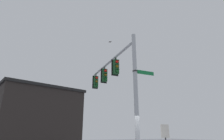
% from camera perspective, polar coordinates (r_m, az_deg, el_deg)
% --- Properties ---
extents(signal_pole, '(0.24, 0.24, 7.34)m').
position_cam_1_polar(signal_pole, '(10.36, 7.33, -7.29)').
color(signal_pole, '#ADB2B7').
rests_on(signal_pole, ground).
extents(mast_arm, '(0.53, 7.37, 0.17)m').
position_cam_1_polar(mast_arm, '(14.44, -0.65, 2.53)').
color(mast_arm, '#ADB2B7').
extents(traffic_light_nearest_pole, '(0.54, 0.49, 1.31)m').
position_cam_1_polar(traffic_light_nearest_pole, '(13.20, 1.25, 0.98)').
color(traffic_light_nearest_pole, black).
extents(traffic_light_mid_inner, '(0.54, 0.49, 1.31)m').
position_cam_1_polar(traffic_light_mid_inner, '(15.12, -2.24, -1.60)').
color(traffic_light_mid_inner, black).
extents(traffic_light_mid_outer, '(0.54, 0.49, 1.31)m').
position_cam_1_polar(traffic_light_mid_outer, '(17.10, -4.94, -3.59)').
color(traffic_light_mid_outer, black).
extents(street_name_sign, '(1.42, 0.28, 0.22)m').
position_cam_1_polar(street_name_sign, '(10.90, 8.83, -0.64)').
color(street_name_sign, '#147238').
extents(bird_flying, '(0.27, 0.31, 0.08)m').
position_cam_1_polar(bird_flying, '(18.75, -0.61, 8.62)').
color(bird_flying, '#4C4742').
extents(storefront_building, '(10.43, 9.97, 6.58)m').
position_cam_1_polar(storefront_building, '(24.05, -22.56, -13.42)').
color(storefront_building, '#282321').
rests_on(storefront_building, ground).
extents(tree_by_storefront, '(3.31, 3.31, 6.88)m').
position_cam_1_polar(tree_by_storefront, '(23.27, -26.27, -8.08)').
color(tree_by_storefront, '#4C3823').
rests_on(tree_by_storefront, ground).
extents(historical_marker, '(0.60, 0.08, 2.13)m').
position_cam_1_polar(historical_marker, '(11.97, 16.06, -19.18)').
color(historical_marker, '#333333').
rests_on(historical_marker, ground).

